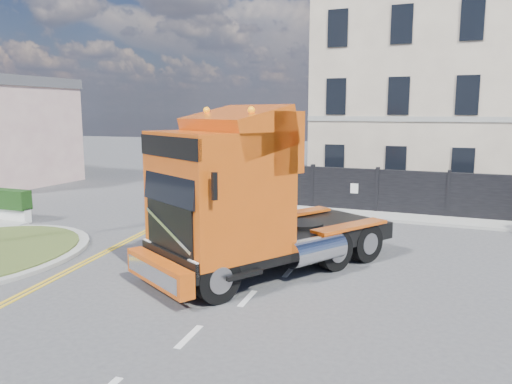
% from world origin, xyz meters
% --- Properties ---
extents(ground, '(120.00, 120.00, 0.00)m').
position_xyz_m(ground, '(0.00, 0.00, 0.00)').
color(ground, '#424244').
rests_on(ground, ground).
extents(hoarding_fence, '(18.80, 0.25, 2.00)m').
position_xyz_m(hoarding_fence, '(6.55, 9.00, 1.00)').
color(hoarding_fence, black).
rests_on(hoarding_fence, ground).
extents(georgian_building, '(12.30, 10.30, 12.80)m').
position_xyz_m(georgian_building, '(6.00, 16.50, 5.77)').
color(georgian_building, beige).
rests_on(georgian_building, ground).
extents(pavement_far, '(20.00, 1.60, 0.12)m').
position_xyz_m(pavement_far, '(6.00, 8.10, 0.06)').
color(pavement_far, '#969691').
rests_on(pavement_far, ground).
extents(truck, '(6.31, 8.04, 4.59)m').
position_xyz_m(truck, '(1.83, -1.25, 2.06)').
color(truck, black).
rests_on(truck, ground).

